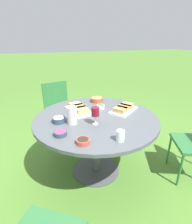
# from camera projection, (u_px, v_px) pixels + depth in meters

# --- Properties ---
(ground_plane) EXTENTS (40.00, 40.00, 0.00)m
(ground_plane) POSITION_uv_depth(u_px,v_px,m) (96.00, 170.00, 2.28)
(ground_plane) COLOR #4C7A2D
(dining_table) EXTENTS (1.40, 1.40, 0.76)m
(dining_table) POSITION_uv_depth(u_px,v_px,m) (96.00, 126.00, 2.03)
(dining_table) COLOR #4C4C51
(dining_table) RESTS_ON ground_plane
(chair_near_left) EXTENTS (0.51, 0.50, 0.89)m
(chair_near_left) POSITION_uv_depth(u_px,v_px,m) (58.00, 104.00, 3.05)
(chair_near_left) COLOR #2D6B38
(chair_near_left) RESTS_ON ground_plane
(water_pitcher) EXTENTS (0.11, 0.11, 0.19)m
(water_pitcher) POSITION_uv_depth(u_px,v_px,m) (72.00, 115.00, 1.80)
(water_pitcher) COLOR silver
(water_pitcher) RESTS_ON dining_table
(wine_glass) EXTENTS (0.08, 0.08, 0.19)m
(wine_glass) POSITION_uv_depth(u_px,v_px,m) (95.00, 112.00, 1.76)
(wine_glass) COLOR silver
(wine_glass) RESTS_ON dining_table
(platter_bread_main) EXTENTS (0.43, 0.39, 0.07)m
(platter_bread_main) POSITION_uv_depth(u_px,v_px,m) (124.00, 108.00, 2.13)
(platter_bread_main) COLOR white
(platter_bread_main) RESTS_ON dining_table
(platter_charcuterie) EXTENTS (0.27, 0.42, 0.07)m
(platter_charcuterie) POSITION_uv_depth(u_px,v_px,m) (78.00, 109.00, 2.12)
(platter_charcuterie) COLOR white
(platter_charcuterie) RESTS_ON dining_table
(bowl_fries) EXTENTS (0.16, 0.16, 0.06)m
(bowl_fries) POSITION_uv_depth(u_px,v_px,m) (97.00, 99.00, 2.44)
(bowl_fries) COLOR #B74733
(bowl_fries) RESTS_ON dining_table
(bowl_salad) EXTENTS (0.09, 0.09, 0.05)m
(bowl_salad) POSITION_uv_depth(u_px,v_px,m) (101.00, 106.00, 2.20)
(bowl_salad) COLOR white
(bowl_salad) RESTS_ON dining_table
(bowl_olives) EXTENTS (0.12, 0.12, 0.04)m
(bowl_olives) POSITION_uv_depth(u_px,v_px,m) (83.00, 141.00, 1.48)
(bowl_olives) COLOR #B74733
(bowl_olives) RESTS_ON dining_table
(bowl_dip_red) EXTENTS (0.12, 0.12, 0.04)m
(bowl_dip_red) POSITION_uv_depth(u_px,v_px,m) (60.00, 133.00, 1.60)
(bowl_dip_red) COLOR #334256
(bowl_dip_red) RESTS_ON dining_table
(bowl_dip_cream) EXTENTS (0.14, 0.14, 0.05)m
(bowl_dip_cream) POSITION_uv_depth(u_px,v_px,m) (59.00, 119.00, 1.85)
(bowl_dip_cream) COLOR #334256
(bowl_dip_cream) RESTS_ON dining_table
(cup_water_near) EXTENTS (0.07, 0.07, 0.10)m
(cup_water_near) POSITION_uv_depth(u_px,v_px,m) (120.00, 136.00, 1.51)
(cup_water_near) COLOR silver
(cup_water_near) RESTS_ON dining_table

